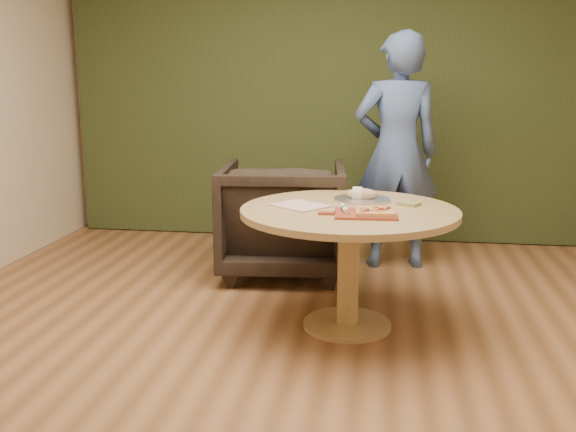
% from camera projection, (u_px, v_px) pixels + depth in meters
% --- Properties ---
extents(room_shell, '(5.04, 6.04, 2.84)m').
position_uv_depth(room_shell, '(274.00, 102.00, 3.13)').
color(room_shell, '#9B673E').
rests_on(room_shell, ground).
extents(curtain, '(4.80, 0.14, 2.78)m').
position_uv_depth(curtain, '(327.00, 89.00, 5.93)').
color(curtain, '#2B3719').
rests_on(curtain, ground).
extents(pedestal_table, '(1.31, 1.31, 0.75)m').
position_uv_depth(pedestal_table, '(349.00, 231.00, 3.85)').
color(pedestal_table, tan).
rests_on(pedestal_table, ground).
extents(pizza_paddle, '(0.45, 0.30, 0.01)m').
position_uv_depth(pizza_paddle, '(364.00, 214.00, 3.63)').
color(pizza_paddle, '#973E26').
rests_on(pizza_paddle, pedestal_table).
extents(flatbread_pizza, '(0.23, 0.23, 0.04)m').
position_uv_depth(flatbread_pizza, '(375.00, 211.00, 3.61)').
color(flatbread_pizza, tan).
rests_on(flatbread_pizza, pizza_paddle).
extents(cutlery_roll, '(0.07, 0.20, 0.03)m').
position_uv_depth(cutlery_roll, '(344.00, 208.00, 3.67)').
color(cutlery_roll, beige).
rests_on(cutlery_roll, pizza_paddle).
extents(newspaper, '(0.39, 0.38, 0.01)m').
position_uv_depth(newspaper, '(300.00, 206.00, 3.88)').
color(newspaper, white).
rests_on(newspaper, pedestal_table).
extents(serving_tray, '(0.36, 0.36, 0.02)m').
position_uv_depth(serving_tray, '(362.00, 200.00, 4.05)').
color(serving_tray, silver).
rests_on(serving_tray, pedestal_table).
extents(bread_roll, '(0.19, 0.09, 0.09)m').
position_uv_depth(bread_roll, '(361.00, 194.00, 4.05)').
color(bread_roll, tan).
rests_on(bread_roll, serving_tray).
extents(green_packet, '(0.15, 0.15, 0.02)m').
position_uv_depth(green_packet, '(409.00, 204.00, 3.91)').
color(green_packet, olive).
rests_on(green_packet, pedestal_table).
extents(armchair, '(1.02, 0.97, 0.97)m').
position_uv_depth(armchair, '(283.00, 213.00, 4.97)').
color(armchair, black).
rests_on(armchair, ground).
extents(person_standing, '(0.75, 0.57, 1.86)m').
position_uv_depth(person_standing, '(397.00, 152.00, 5.07)').
color(person_standing, '#476192').
rests_on(person_standing, ground).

